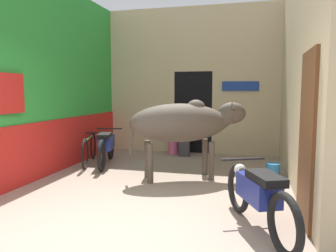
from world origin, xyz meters
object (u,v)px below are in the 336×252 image
motorcycle_far (106,145)px  bicycle (89,149)px  plastic_stool (173,146)px  cow (185,123)px  shopkeeper_seated (185,132)px  bucket (273,170)px  motorcycle_near (258,195)px

motorcycle_far → bicycle: size_ratio=1.13×
motorcycle_far → bicycle: motorcycle_far is taller
motorcycle_far → plastic_stool: size_ratio=4.35×
cow → bicycle: size_ratio=1.37×
motorcycle_far → shopkeeper_seated: size_ratio=1.62×
cow → shopkeeper_seated: size_ratio=1.97×
cow → shopkeeper_seated: cow is taller
plastic_stool → bucket: (2.35, -1.70, -0.09)m
motorcycle_near → bicycle: motorcycle_near is taller
motorcycle_far → shopkeeper_seated: 2.07m
motorcycle_far → bucket: motorcycle_far is taller
cow → plastic_stool: 2.47m
cow → plastic_stool: size_ratio=5.30×
motorcycle_near → bicycle: size_ratio=1.07×
cow → motorcycle_near: (1.28, -2.04, -0.61)m
bicycle → bucket: bearing=-2.2°
bucket → motorcycle_far: bearing=177.2°
bicycle → shopkeeper_seated: bearing=38.2°
motorcycle_near → shopkeeper_seated: (-1.70, 4.17, 0.16)m
cow → motorcycle_far: bearing=160.0°
cow → bicycle: cow is taller
cow → bucket: cow is taller
bicycle → shopkeeper_seated: (1.87, 1.47, 0.26)m
plastic_stool → cow: bearing=-71.4°
cow → bicycle: 2.48m
cow → motorcycle_far: 2.10m
plastic_stool → motorcycle_far: bearing=-126.9°
motorcycle_near → plastic_stool: (-2.03, 4.25, -0.21)m
cow → bucket: bearing=17.8°
cow → bicycle: bearing=163.8°
plastic_stool → bucket: bearing=-35.9°
motorcycle_near → motorcycle_far: (-3.17, 2.73, -0.00)m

